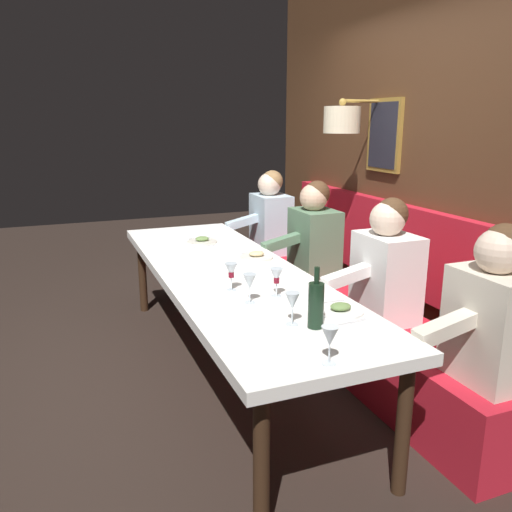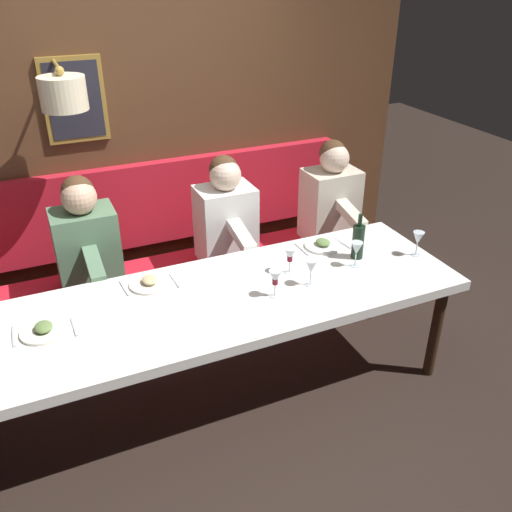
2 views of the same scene
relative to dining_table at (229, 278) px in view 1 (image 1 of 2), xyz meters
name	(u,v)px [view 1 (image 1 of 2)]	position (x,y,z in m)	size (l,w,h in m)	color
ground_plane	(231,372)	(0.00, 0.00, -0.68)	(12.00, 12.00, 0.00)	black
dining_table	(229,278)	(0.00, 0.00, 0.00)	(0.90, 3.05, 0.74)	white
banquette_bench	(343,324)	(0.89, 0.00, -0.46)	(0.52, 3.25, 0.45)	red
back_wall_panel	(417,168)	(1.46, 0.01, 0.68)	(0.59, 4.45, 2.90)	#51331E
diner_nearest	(493,310)	(0.88, -1.36, 0.13)	(0.60, 0.40, 0.79)	beige
diner_near	(386,265)	(0.88, -0.49, 0.13)	(0.60, 0.40, 0.79)	white
diner_middle	(314,234)	(0.88, 0.48, 0.13)	(0.60, 0.40, 0.79)	#567A5B
diner_far	(270,215)	(0.88, 1.37, 0.13)	(0.60, 0.40, 0.79)	silver
place_setting_0	(341,310)	(0.29, -0.94, 0.07)	(0.24, 0.32, 0.05)	white
place_setting_1	(257,256)	(0.28, 0.22, 0.07)	(0.24, 0.32, 0.05)	silver
place_setting_2	(202,241)	(0.05, 0.82, 0.07)	(0.24, 0.31, 0.05)	silver
wine_glass_0	(277,277)	(0.08, -0.59, 0.17)	(0.07, 0.07, 0.16)	silver
wine_glass_1	(231,271)	(-0.12, -0.40, 0.17)	(0.07, 0.07, 0.16)	silver
wine_glass_2	(250,282)	(-0.10, -0.64, 0.17)	(0.07, 0.07, 0.16)	silver
wine_glass_3	(330,337)	(-0.06, -1.43, 0.17)	(0.07, 0.07, 0.16)	silver
wine_glass_4	(292,302)	(-0.02, -1.00, 0.17)	(0.07, 0.07, 0.16)	silver
wine_bottle	(316,304)	(0.07, -1.07, 0.17)	(0.08, 0.08, 0.30)	black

